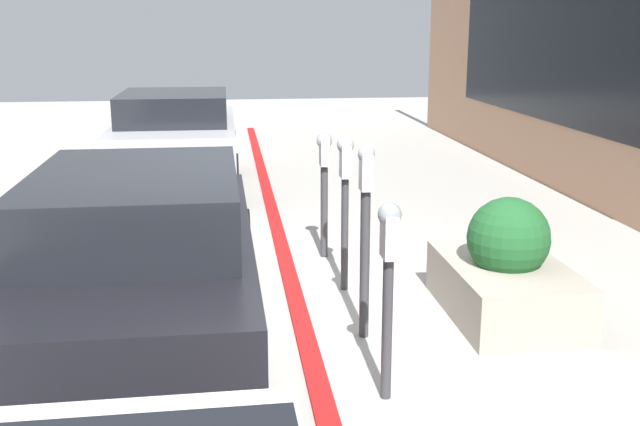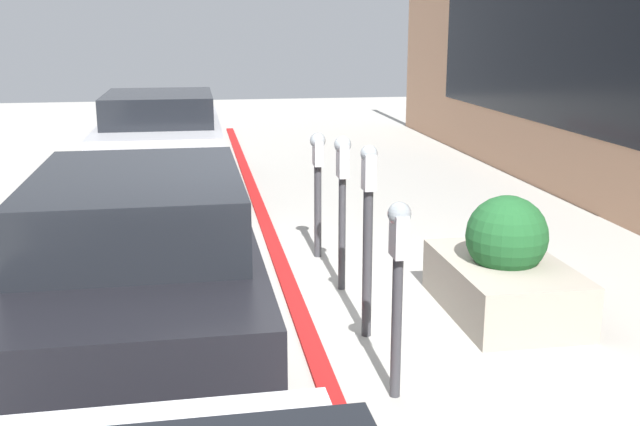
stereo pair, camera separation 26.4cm
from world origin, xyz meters
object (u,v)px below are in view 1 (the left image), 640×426
at_px(parking_meter_fourth, 324,173).
at_px(parked_car_rear, 176,137).
at_px(parking_meter_nearest, 388,266).
at_px(planter_box, 506,273).
at_px(parking_meter_middle, 345,184).
at_px(parked_car_middle, 141,248).
at_px(parking_meter_second, 365,220).

bearing_deg(parking_meter_fourth, parked_car_rear, 25.77).
height_order(parking_meter_nearest, planter_box, parking_meter_nearest).
xyz_separation_m(parking_meter_middle, parked_car_rear, (4.83, 1.87, -0.23)).
bearing_deg(parking_meter_fourth, parked_car_middle, 138.48).
bearing_deg(parking_meter_second, parking_meter_middle, -0.89).
relative_size(parking_meter_middle, parked_car_rear, 0.38).
bearing_deg(parked_car_middle, parked_car_rear, 0.12).
bearing_deg(parking_meter_middle, parked_car_rear, 21.16).
distance_m(parking_meter_fourth, parked_car_rear, 4.17).
bearing_deg(planter_box, parking_meter_second, 102.99).
bearing_deg(planter_box, parked_car_rear, 29.24).
height_order(parking_meter_fourth, parked_car_middle, parked_car_middle).
bearing_deg(parked_car_rear, parked_car_middle, -179.54).
xyz_separation_m(parking_meter_nearest, parking_meter_middle, (2.20, -0.06, 0.09)).
bearing_deg(parking_meter_second, parked_car_middle, 82.33).
xyz_separation_m(parking_meter_second, parking_meter_fourth, (2.22, 0.04, -0.05)).
distance_m(parking_meter_nearest, parked_car_middle, 2.19).
xyz_separation_m(parking_meter_second, parked_car_middle, (0.24, 1.79, -0.24)).
bearing_deg(parking_meter_nearest, parking_meter_fourth, -0.01).
bearing_deg(parked_car_middle, parking_meter_nearest, -126.98).
distance_m(parking_meter_middle, parking_meter_fourth, 1.08).
height_order(parking_meter_nearest, parked_car_middle, parked_car_middle).
relative_size(parking_meter_nearest, parked_car_middle, 0.31).
bearing_deg(parked_car_middle, parking_meter_second, -98.15).
distance_m(parking_meter_nearest, parking_meter_fourth, 3.28).
xyz_separation_m(parking_meter_middle, parked_car_middle, (-0.90, 1.81, -0.30)).
relative_size(parking_meter_fourth, parked_car_middle, 0.31).
xyz_separation_m(parking_meter_second, parked_car_rear, (5.98, 1.85, -0.18)).
xyz_separation_m(parking_meter_nearest, parking_meter_second, (1.05, -0.04, 0.04)).
bearing_deg(parked_car_rear, parking_meter_middle, -158.99).
bearing_deg(parking_meter_middle, parking_meter_nearest, 178.50).
relative_size(parking_meter_nearest, parking_meter_middle, 0.92).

